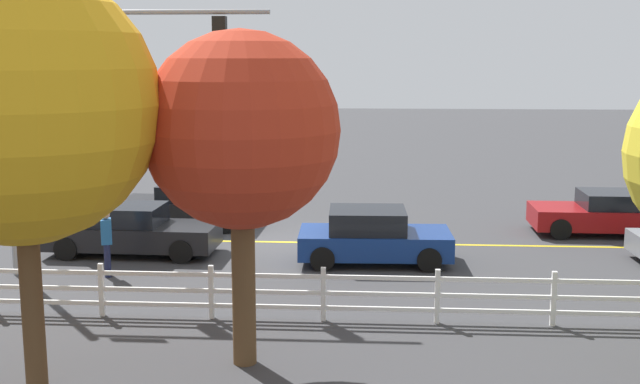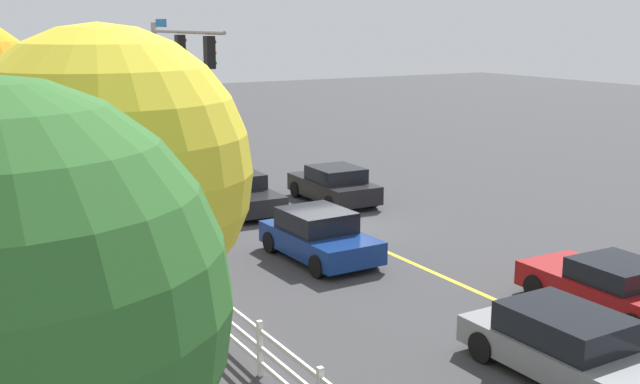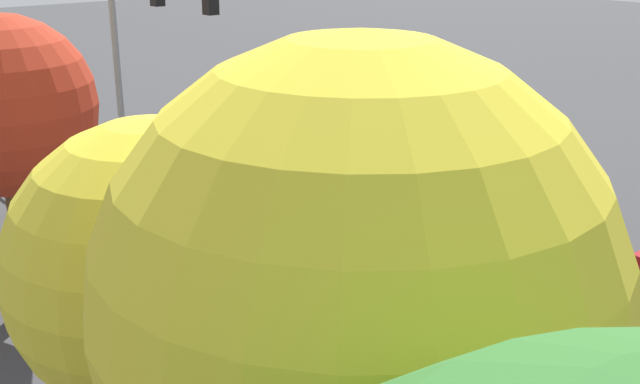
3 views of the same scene
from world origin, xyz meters
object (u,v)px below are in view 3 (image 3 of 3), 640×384
at_px(car_1, 335,145).
at_px(car_3, 227,161).
at_px(tree_2, 157,268).
at_px(pedestrian, 161,167).
at_px(tree_0, 5,108).
at_px(tree_4, 357,299).
at_px(car_0, 368,227).

height_order(car_1, car_3, car_1).
distance_m(car_3, tree_2, 15.34).
relative_size(car_3, tree_2, 0.85).
bearing_deg(car_1, pedestrian, 85.51).
distance_m(car_3, tree_0, 9.51).
bearing_deg(tree_4, car_0, -43.48).
distance_m(pedestrian, tree_2, 14.07).
bearing_deg(tree_4, car_1, -40.08).
relative_size(tree_0, tree_4, 0.87).
bearing_deg(car_0, tree_2, -57.96).
xyz_separation_m(tree_0, tree_2, (-7.79, 1.04, -0.23)).
distance_m(car_1, tree_4, 19.64).
bearing_deg(tree_2, car_0, -56.34).
distance_m(car_0, car_3, 6.74).
relative_size(tree_2, tree_4, 0.82).
relative_size(car_1, pedestrian, 2.51).
bearing_deg(car_3, tree_2, -33.66).
bearing_deg(tree_2, tree_4, 179.73).
xyz_separation_m(tree_2, tree_4, (-3.22, 0.02, 0.89)).
xyz_separation_m(car_0, tree_0, (2.30, 7.20, 3.49)).
relative_size(car_1, car_3, 0.89).
bearing_deg(tree_4, car_3, -29.40).
distance_m(car_1, pedestrian, 5.95).
height_order(tree_2, tree_4, tree_4).
relative_size(pedestrian, tree_2, 0.30).
relative_size(pedestrian, tree_0, 0.28).
bearing_deg(tree_0, pedestrian, -51.13).
bearing_deg(car_3, car_0, -2.00).
height_order(car_3, pedestrian, pedestrian).
distance_m(tree_0, tree_2, 7.86).
xyz_separation_m(pedestrian, tree_4, (-15.36, 6.46, 3.92)).
height_order(car_1, pedestrian, pedestrian).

